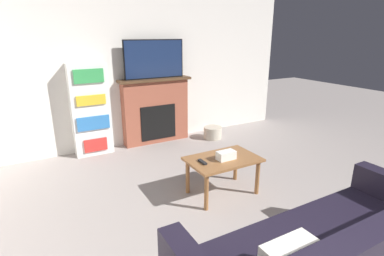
% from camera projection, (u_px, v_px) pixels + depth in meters
% --- Properties ---
extents(wall_back, '(6.20, 0.06, 2.70)m').
position_uv_depth(wall_back, '(129.00, 67.00, 5.00)').
color(wall_back, silver).
rests_on(wall_back, ground_plane).
extents(fireplace, '(1.27, 0.28, 1.14)m').
position_uv_depth(fireplace, '(156.00, 110.00, 5.29)').
color(fireplace, brown).
rests_on(fireplace, ground_plane).
extents(tv, '(1.06, 0.03, 0.64)m').
position_uv_depth(tv, '(154.00, 59.00, 5.01)').
color(tv, black).
rests_on(tv, fireplace).
extents(coffee_table, '(0.85, 0.55, 0.46)m').
position_uv_depth(coffee_table, '(223.00, 164.00, 3.57)').
color(coffee_table, brown).
rests_on(coffee_table, ground_plane).
extents(tissue_box, '(0.22, 0.12, 0.10)m').
position_uv_depth(tissue_box, '(226.00, 155.00, 3.51)').
color(tissue_box, white).
rests_on(tissue_box, coffee_table).
extents(remote_control, '(0.04, 0.15, 0.02)m').
position_uv_depth(remote_control, '(202.00, 162.00, 3.42)').
color(remote_control, black).
rests_on(remote_control, coffee_table).
extents(bookshelf, '(0.58, 0.29, 1.46)m').
position_uv_depth(bookshelf, '(91.00, 110.00, 4.71)').
color(bookshelf, white).
rests_on(bookshelf, ground_plane).
extents(storage_basket, '(0.33, 0.33, 0.22)m').
position_uv_depth(storage_basket, '(213.00, 133.00, 5.58)').
color(storage_basket, '#BCB29E').
rests_on(storage_basket, ground_plane).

